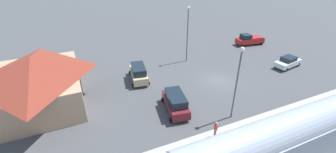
{
  "coord_description": "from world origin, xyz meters",
  "views": [
    {
      "loc": [
        -21.92,
        17.32,
        15.26
      ],
      "look_at": [
        2.27,
        6.62,
        1.0
      ],
      "focal_mm": 23.75,
      "sensor_mm": 36.0,
      "label": 1
    }
  ],
  "objects_px": {
    "sedan_white": "(288,62)",
    "suv_tan": "(139,73)",
    "suv_maroon": "(175,102)",
    "light_pole_near_platform": "(238,76)",
    "pedestrian_on_platform": "(216,128)",
    "station_building": "(37,80)",
    "pickup_red": "(249,40)",
    "light_pole_lot_center": "(188,29)"
  },
  "relations": [
    {
      "from": "station_building",
      "to": "suv_maroon",
      "type": "bearing_deg",
      "value": -119.71
    },
    {
      "from": "pedestrian_on_platform",
      "to": "suv_tan",
      "type": "height_order",
      "value": "suv_tan"
    },
    {
      "from": "light_pole_near_platform",
      "to": "light_pole_lot_center",
      "type": "xyz_separation_m",
      "value": [
        15.02,
        -2.51,
        0.42
      ]
    },
    {
      "from": "station_building",
      "to": "light_pole_near_platform",
      "type": "height_order",
      "value": "light_pole_near_platform"
    },
    {
      "from": "station_building",
      "to": "pickup_red",
      "type": "height_order",
      "value": "station_building"
    },
    {
      "from": "pedestrian_on_platform",
      "to": "suv_maroon",
      "type": "relative_size",
      "value": 0.33
    },
    {
      "from": "pedestrian_on_platform",
      "to": "suv_tan",
      "type": "distance_m",
      "value": 14.24
    },
    {
      "from": "pickup_red",
      "to": "light_pole_lot_center",
      "type": "relative_size",
      "value": 0.64
    },
    {
      "from": "sedan_white",
      "to": "suv_tan",
      "type": "bearing_deg",
      "value": 76.63
    },
    {
      "from": "sedan_white",
      "to": "station_building",
      "type": "bearing_deg",
      "value": 82.25
    },
    {
      "from": "light_pole_near_platform",
      "to": "light_pole_lot_center",
      "type": "distance_m",
      "value": 15.23
    },
    {
      "from": "pedestrian_on_platform",
      "to": "sedan_white",
      "type": "distance_m",
      "value": 21.15
    },
    {
      "from": "pedestrian_on_platform",
      "to": "station_building",
      "type": "bearing_deg",
      "value": 48.82
    },
    {
      "from": "pickup_red",
      "to": "light_pole_lot_center",
      "type": "bearing_deg",
      "value": 97.25
    },
    {
      "from": "station_building",
      "to": "suv_maroon",
      "type": "height_order",
      "value": "station_building"
    },
    {
      "from": "suv_maroon",
      "to": "light_pole_near_platform",
      "type": "relative_size",
      "value": 0.64
    },
    {
      "from": "suv_tan",
      "to": "sedan_white",
      "type": "bearing_deg",
      "value": -103.37
    },
    {
      "from": "light_pole_lot_center",
      "to": "station_building",
      "type": "bearing_deg",
      "value": 100.22
    },
    {
      "from": "station_building",
      "to": "suv_maroon",
      "type": "relative_size",
      "value": 2.42
    },
    {
      "from": "pedestrian_on_platform",
      "to": "light_pole_near_platform",
      "type": "relative_size",
      "value": 0.21
    },
    {
      "from": "station_building",
      "to": "suv_maroon",
      "type": "xyz_separation_m",
      "value": [
        -7.77,
        -13.61,
        -1.89
      ]
    },
    {
      "from": "pickup_red",
      "to": "sedan_white",
      "type": "distance_m",
      "value": 10.54
    },
    {
      "from": "pickup_red",
      "to": "suv_tan",
      "type": "relative_size",
      "value": 1.09
    },
    {
      "from": "sedan_white",
      "to": "light_pole_lot_center",
      "type": "height_order",
      "value": "light_pole_lot_center"
    },
    {
      "from": "pickup_red",
      "to": "sedan_white",
      "type": "bearing_deg",
      "value": 171.11
    },
    {
      "from": "pickup_red",
      "to": "pedestrian_on_platform",
      "type": "bearing_deg",
      "value": 132.09
    },
    {
      "from": "station_building",
      "to": "light_pole_lot_center",
      "type": "relative_size",
      "value": 1.41
    },
    {
      "from": "pickup_red",
      "to": "sedan_white",
      "type": "relative_size",
      "value": 1.19
    },
    {
      "from": "suv_maroon",
      "to": "suv_tan",
      "type": "bearing_deg",
      "value": 11.01
    },
    {
      "from": "suv_tan",
      "to": "light_pole_lot_center",
      "type": "xyz_separation_m",
      "value": [
        3.16,
        -9.19,
        4.3
      ]
    },
    {
      "from": "suv_maroon",
      "to": "sedan_white",
      "type": "xyz_separation_m",
      "value": [
        3.07,
        -20.86,
        -0.27
      ]
    },
    {
      "from": "suv_tan",
      "to": "suv_maroon",
      "type": "bearing_deg",
      "value": -168.99
    },
    {
      "from": "suv_tan",
      "to": "light_pole_lot_center",
      "type": "bearing_deg",
      "value": -71.02
    },
    {
      "from": "sedan_white",
      "to": "light_pole_lot_center",
      "type": "bearing_deg",
      "value": 57.41
    },
    {
      "from": "station_building",
      "to": "light_pole_lot_center",
      "type": "height_order",
      "value": "light_pole_lot_center"
    },
    {
      "from": "suv_maroon",
      "to": "light_pole_near_platform",
      "type": "height_order",
      "value": "light_pole_near_platform"
    },
    {
      "from": "suv_maroon",
      "to": "pickup_red",
      "type": "height_order",
      "value": "suv_maroon"
    },
    {
      "from": "station_building",
      "to": "suv_tan",
      "type": "height_order",
      "value": "station_building"
    },
    {
      "from": "light_pole_near_platform",
      "to": "light_pole_lot_center",
      "type": "bearing_deg",
      "value": -9.5
    },
    {
      "from": "suv_maroon",
      "to": "sedan_white",
      "type": "bearing_deg",
      "value": -81.62
    },
    {
      "from": "suv_tan",
      "to": "station_building",
      "type": "bearing_deg",
      "value": 93.14
    },
    {
      "from": "station_building",
      "to": "light_pole_near_platform",
      "type": "relative_size",
      "value": 1.55
    }
  ]
}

